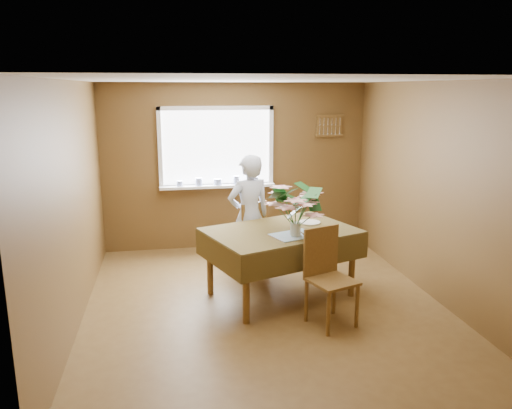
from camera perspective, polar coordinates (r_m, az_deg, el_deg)
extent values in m
plane|color=brown|center=(5.83, 0.98, -11.34)|extent=(4.50, 4.50, 0.00)
plane|color=white|center=(5.30, 1.08, 14.06)|extent=(4.50, 4.50, 0.00)
plane|color=brown|center=(7.61, -2.27, 4.35)|extent=(4.00, 0.00, 4.00)
plane|color=brown|center=(3.34, 8.61, -7.49)|extent=(4.00, 0.00, 4.00)
plane|color=brown|center=(5.42, -20.21, -0.10)|extent=(0.00, 4.50, 4.50)
plane|color=brown|center=(6.13, 19.70, 1.42)|extent=(0.00, 4.50, 4.50)
cube|color=white|center=(7.52, -4.55, 6.52)|extent=(1.60, 0.01, 1.10)
cube|color=white|center=(7.46, -4.62, 10.93)|extent=(1.72, 0.06, 0.06)
cube|color=white|center=(7.59, -4.46, 2.15)|extent=(1.72, 0.06, 0.06)
cube|color=white|center=(7.47, -10.93, 6.28)|extent=(0.06, 0.06, 1.22)
cube|color=white|center=(7.63, 1.71, 6.65)|extent=(0.06, 0.06, 1.22)
cube|color=white|center=(7.52, -4.41, 2.13)|extent=(1.72, 0.20, 0.04)
cylinder|color=white|center=(7.46, -8.71, 2.39)|extent=(0.09, 0.09, 0.08)
cylinder|color=white|center=(7.47, -6.56, 2.61)|extent=(0.11, 0.11, 0.12)
cylinder|color=white|center=(7.49, -4.40, 2.59)|extent=(0.12, 0.12, 0.09)
cylinder|color=white|center=(7.52, -2.27, 2.80)|extent=(0.10, 0.10, 0.13)
cylinder|color=white|center=(7.57, -0.15, 2.79)|extent=(0.11, 0.11, 0.10)
cube|color=brown|center=(7.85, 8.39, 8.90)|extent=(0.40, 0.03, 0.30)
cube|color=brown|center=(7.82, 8.46, 9.98)|extent=(0.44, 0.04, 0.03)
cube|color=brown|center=(7.85, 8.39, 7.80)|extent=(0.44, 0.04, 0.03)
cylinder|color=brown|center=(5.25, -1.14, -9.68)|extent=(0.07, 0.07, 0.76)
cylinder|color=brown|center=(6.02, 10.90, -6.87)|extent=(0.07, 0.07, 0.76)
cylinder|color=brown|center=(6.00, -5.29, -6.76)|extent=(0.07, 0.07, 0.76)
cylinder|color=brown|center=(6.68, 5.91, -4.67)|extent=(0.07, 0.07, 0.76)
cube|color=brown|center=(5.82, 2.87, -3.20)|extent=(1.86, 1.54, 0.04)
cube|color=#403417|center=(5.82, 2.87, -2.96)|extent=(1.94, 1.62, 0.01)
cube|color=#403417|center=(5.42, 6.09, -5.95)|extent=(1.56, 0.57, 0.30)
cube|color=#403417|center=(6.32, 0.09, -3.08)|extent=(1.56, 0.57, 0.30)
cube|color=#403417|center=(5.48, -4.49, -5.71)|extent=(0.39, 1.06, 0.30)
cube|color=#403417|center=(6.33, 9.18, -3.23)|extent=(0.39, 1.06, 0.30)
cube|color=#51C2E7|center=(5.60, 4.35, -3.51)|extent=(0.57, 0.49, 0.01)
cylinder|color=brown|center=(7.02, -1.13, -5.03)|extent=(0.04, 0.04, 0.45)
cylinder|color=brown|center=(6.81, -3.41, -5.65)|extent=(0.04, 0.04, 0.45)
cylinder|color=brown|center=(6.77, 0.86, -5.73)|extent=(0.04, 0.04, 0.45)
cylinder|color=brown|center=(6.55, -1.45, -6.41)|extent=(0.04, 0.04, 0.45)
cube|color=brown|center=(6.71, -1.29, -3.77)|extent=(0.57, 0.57, 0.03)
cube|color=brown|center=(6.50, -0.19, -1.92)|extent=(0.37, 0.24, 0.50)
cylinder|color=brown|center=(5.11, 8.26, -12.31)|extent=(0.04, 0.04, 0.46)
cylinder|color=brown|center=(5.33, 11.47, -11.32)|extent=(0.04, 0.04, 0.46)
cylinder|color=brown|center=(5.37, 5.77, -10.89)|extent=(0.04, 0.04, 0.46)
cylinder|color=brown|center=(5.58, 8.91, -10.03)|extent=(0.04, 0.04, 0.46)
cube|color=brown|center=(5.25, 8.69, -8.65)|extent=(0.56, 0.56, 0.03)
cube|color=brown|center=(5.30, 7.43, -5.24)|extent=(0.42, 0.18, 0.52)
imported|color=white|center=(6.45, -0.81, -1.33)|extent=(0.67, 0.53, 1.60)
cylinder|color=white|center=(5.57, 4.52, -2.83)|extent=(0.12, 0.12, 0.15)
cylinder|color=#33662D|center=(5.54, 4.54, -1.64)|extent=(0.07, 0.07, 0.11)
cylinder|color=white|center=(6.13, 6.13, -2.04)|extent=(0.27, 0.27, 0.01)
cube|color=silver|center=(5.69, 5.19, -3.20)|extent=(0.03, 0.20, 0.00)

